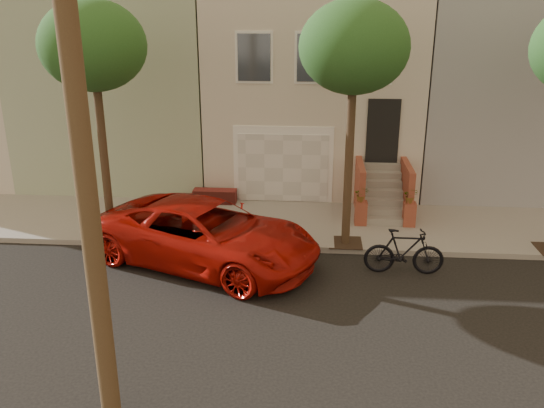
{
  "coord_description": "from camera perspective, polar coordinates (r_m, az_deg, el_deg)",
  "views": [
    {
      "loc": [
        0.14,
        -10.4,
        6.28
      ],
      "look_at": [
        -0.93,
        3.0,
        1.53
      ],
      "focal_mm": 37.5,
      "sensor_mm": 36.0,
      "label": 1
    }
  ],
  "objects": [
    {
      "name": "ground",
      "position": [
        12.15,
        3.3,
        -11.7
      ],
      "size": [
        90.0,
        90.0,
        0.0
      ],
      "primitive_type": "plane",
      "color": "black",
      "rests_on": "ground"
    },
    {
      "name": "sidewalk",
      "position": [
        16.93,
        3.75,
        -2.1
      ],
      "size": [
        40.0,
        3.7,
        0.15
      ],
      "primitive_type": "cube",
      "color": "gray",
      "rests_on": "ground"
    },
    {
      "name": "house_row",
      "position": [
        21.75,
        4.24,
        12.44
      ],
      "size": [
        33.1,
        11.7,
        7.0
      ],
      "color": "#BEB2A2",
      "rests_on": "sidewalk"
    },
    {
      "name": "tree_left",
      "position": [
        15.41,
        -17.54,
        14.78
      ],
      "size": [
        2.7,
        2.57,
        6.3
      ],
      "color": "#2D2116",
      "rests_on": "sidewalk"
    },
    {
      "name": "tree_mid",
      "position": [
        14.37,
        8.25,
        15.17
      ],
      "size": [
        2.7,
        2.57,
        6.3
      ],
      "color": "#2D2116",
      "rests_on": "sidewalk"
    },
    {
      "name": "pickup_truck",
      "position": [
        14.4,
        -6.66,
        -3.01
      ],
      "size": [
        6.44,
        4.72,
        1.63
      ],
      "primitive_type": "imported",
      "rotation": [
        0.0,
        0.0,
        1.18
      ],
      "color": "#A81009",
      "rests_on": "ground"
    },
    {
      "name": "motorcycle",
      "position": [
        14.24,
        13.12,
        -4.68
      ],
      "size": [
        1.94,
        0.55,
        1.16
      ],
      "primitive_type": "imported",
      "rotation": [
        0.0,
        0.0,
        1.57
      ],
      "color": "black",
      "rests_on": "ground"
    }
  ]
}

